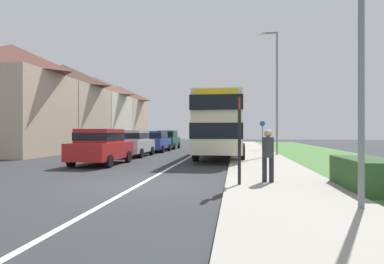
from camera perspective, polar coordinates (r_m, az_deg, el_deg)
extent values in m
plane|color=#2D3033|center=(9.76, -9.68, -9.45)|extent=(120.00, 120.00, 0.00)
cube|color=silver|center=(17.49, -1.75, -5.23)|extent=(0.14, 60.00, 0.01)
cube|color=#9E998E|center=(15.31, 12.73, -5.77)|extent=(3.20, 68.00, 0.12)
cube|color=#477538|center=(16.26, 28.08, -5.51)|extent=(6.00, 68.00, 0.08)
cube|color=#2D5128|center=(9.61, 28.75, -6.89)|extent=(1.10, 2.63, 0.90)
cube|color=beige|center=(20.32, 5.25, -0.77)|extent=(2.50, 10.91, 1.65)
cube|color=beige|center=(20.37, 5.25, 3.73)|extent=(2.45, 10.70, 1.55)
cube|color=black|center=(20.32, 5.25, 0.16)|extent=(2.53, 10.97, 0.76)
cube|color=black|center=(20.37, 5.25, 3.95)|extent=(2.53, 10.97, 0.72)
cube|color=gold|center=(15.04, 4.33, 6.95)|extent=(2.00, 0.08, 0.44)
cylinder|color=black|center=(23.81, 2.60, -2.64)|extent=(0.30, 1.00, 1.00)
cylinder|color=black|center=(23.71, 8.64, -2.65)|extent=(0.30, 1.00, 1.00)
cylinder|color=black|center=(17.47, 0.71, -3.61)|extent=(0.30, 1.00, 1.00)
cylinder|color=black|center=(17.34, 8.95, -3.64)|extent=(0.30, 1.00, 1.00)
cube|color=#B21E1E|center=(16.18, -15.89, -3.20)|extent=(1.85, 4.10, 0.79)
cube|color=#B21E1E|center=(15.97, -16.18, -0.65)|extent=(1.63, 2.25, 0.65)
cube|color=black|center=(15.97, -16.18, -0.77)|extent=(1.66, 2.28, 0.36)
cylinder|color=black|center=(17.74, -16.92, -4.20)|extent=(0.20, 0.60, 0.60)
cylinder|color=black|center=(17.06, -11.37, -4.37)|extent=(0.20, 0.60, 0.60)
cylinder|color=black|center=(15.47, -20.87, -4.82)|extent=(0.20, 0.60, 0.60)
cylinder|color=black|center=(14.69, -14.64, -5.08)|extent=(0.20, 0.60, 0.60)
cube|color=#B7B7BC|center=(21.10, -10.42, -2.48)|extent=(1.80, 4.05, 0.77)
cube|color=#B7B7BC|center=(20.89, -10.60, -0.58)|extent=(1.58, 2.23, 0.63)
cube|color=black|center=(20.89, -10.60, -0.66)|extent=(1.62, 2.25, 0.35)
cylinder|color=black|center=(22.59, -11.55, -3.29)|extent=(0.20, 0.60, 0.60)
cylinder|color=black|center=(22.07, -7.23, -3.37)|extent=(0.20, 0.60, 0.60)
cylinder|color=black|center=(20.24, -13.91, -3.68)|extent=(0.20, 0.60, 0.60)
cylinder|color=black|center=(19.66, -9.13, -3.79)|extent=(0.20, 0.60, 0.60)
cube|color=navy|center=(25.74, -6.64, -2.05)|extent=(1.83, 4.05, 0.75)
cube|color=navy|center=(25.53, -6.75, -0.53)|extent=(1.61, 2.23, 0.62)
cube|color=black|center=(25.53, -6.75, -0.60)|extent=(1.65, 2.25, 0.34)
cylinder|color=black|center=(27.20, -7.81, -2.73)|extent=(0.20, 0.60, 0.60)
cylinder|color=black|center=(26.78, -4.11, -2.78)|extent=(0.20, 0.60, 0.60)
cylinder|color=black|center=(24.80, -9.37, -3.00)|extent=(0.20, 0.60, 0.60)
cylinder|color=black|center=(24.33, -5.33, -3.06)|extent=(0.20, 0.60, 0.60)
cube|color=#19472D|center=(30.26, -4.38, -1.71)|extent=(1.74, 3.91, 0.79)
cube|color=#19472D|center=(30.05, -4.45, -0.35)|extent=(1.53, 2.15, 0.64)
cube|color=black|center=(30.05, -4.45, -0.41)|extent=(1.56, 2.17, 0.36)
cylinder|color=black|center=(31.64, -5.42, -2.35)|extent=(0.20, 0.60, 0.60)
cylinder|color=black|center=(31.29, -2.38, -2.37)|extent=(0.20, 0.60, 0.60)
cylinder|color=black|center=(29.29, -6.51, -2.54)|extent=(0.20, 0.60, 0.60)
cylinder|color=black|center=(28.91, -3.23, -2.57)|extent=(0.20, 0.60, 0.60)
cylinder|color=#23232D|center=(9.71, 12.88, -6.96)|extent=(0.14, 0.14, 0.85)
cylinder|color=#23232D|center=(9.73, 14.06, -6.95)|extent=(0.14, 0.14, 0.85)
cylinder|color=#333338|center=(9.66, 13.47, -2.68)|extent=(0.34, 0.34, 0.60)
sphere|color=tan|center=(9.65, 13.47, -0.25)|extent=(0.22, 0.22, 0.22)
cylinder|color=black|center=(9.07, 8.50, -1.91)|extent=(0.09, 0.09, 2.60)
cube|color=red|center=(9.10, 8.50, 5.03)|extent=(0.04, 0.44, 0.32)
cube|color=black|center=(9.09, 8.49, -0.33)|extent=(0.06, 0.52, 0.68)
cylinder|color=slate|center=(27.24, 12.52, -1.15)|extent=(0.08, 0.08, 2.10)
cylinder|color=blue|center=(27.25, 12.52, 1.48)|extent=(0.44, 0.03, 0.44)
cylinder|color=slate|center=(7.28, 28.09, 15.11)|extent=(0.12, 0.12, 7.00)
cylinder|color=slate|center=(21.58, 14.99, 6.56)|extent=(0.12, 0.12, 8.13)
cube|color=slate|center=(22.34, 13.79, 16.86)|extent=(0.90, 0.10, 0.10)
cube|color=silver|center=(22.28, 12.59, 16.72)|extent=(0.36, 0.20, 0.14)
cube|color=#C1A88E|center=(25.11, -29.72, 2.78)|extent=(6.43, 6.45, 5.63)
pyramid|color=brown|center=(25.58, -29.73, 11.35)|extent=(6.43, 6.45, 2.01)
cube|color=#C1A88E|center=(30.59, -22.19, 2.28)|extent=(6.43, 6.45, 5.63)
pyramid|color=#4C3328|center=(30.97, -22.19, 9.36)|extent=(6.43, 6.45, 2.01)
cube|color=beige|center=(36.43, -17.01, 1.92)|extent=(6.43, 6.45, 5.63)
pyramid|color=brown|center=(36.75, -17.01, 7.88)|extent=(6.43, 6.45, 2.01)
cube|color=#C1A88E|center=(42.49, -13.29, 1.65)|extent=(6.43, 6.45, 5.63)
pyramid|color=brown|center=(42.76, -13.29, 6.77)|extent=(6.43, 6.45, 2.01)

